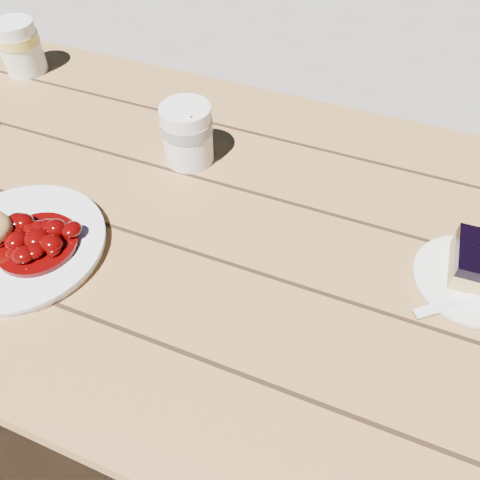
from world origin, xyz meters
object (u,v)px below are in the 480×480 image
at_px(coffee_cup, 187,134).
at_px(second_cup, 20,47).
at_px(dessert_plate, 471,281).
at_px(picnic_table, 234,280).
at_px(main_plate, 22,246).

xyz_separation_m(coffee_cup, second_cup, (-0.49, 0.15, 0.00)).
relative_size(dessert_plate, coffee_cup, 1.45).
bearing_deg(picnic_table, coffee_cup, 138.27).
height_order(main_plate, second_cup, second_cup).
bearing_deg(main_plate, picnic_table, 31.39).
relative_size(picnic_table, second_cup, 17.88).
relative_size(coffee_cup, second_cup, 1.00).
xyz_separation_m(main_plate, coffee_cup, (0.15, 0.30, 0.05)).
bearing_deg(picnic_table, dessert_plate, 3.04).
height_order(main_plate, dessert_plate, main_plate).
xyz_separation_m(picnic_table, main_plate, (-0.28, -0.17, 0.17)).
height_order(picnic_table, main_plate, main_plate).
distance_m(dessert_plate, second_cup, 1.03).
distance_m(main_plate, second_cup, 0.56).
xyz_separation_m(main_plate, dessert_plate, (0.66, 0.19, -0.00)).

